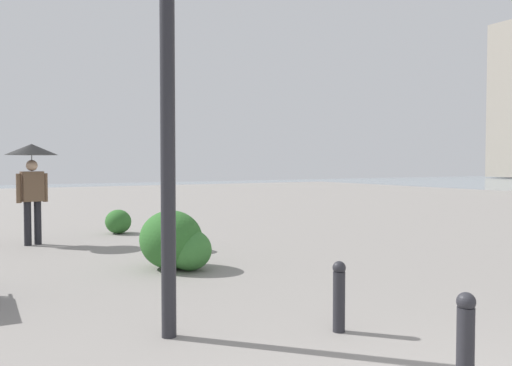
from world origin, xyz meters
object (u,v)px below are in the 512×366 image
at_px(pedestrian, 32,165).
at_px(bollard_mid, 339,295).
at_px(lamppost, 167,30).
at_px(bollard_near, 465,346).

xyz_separation_m(pedestrian, bollard_mid, (-7.34, -1.88, -1.24)).
bearing_deg(lamppost, bollard_near, -151.60).
bearing_deg(pedestrian, bollard_mid, -165.64).
bearing_deg(bollard_mid, pedestrian, 14.36).
distance_m(lamppost, pedestrian, 6.78).
relative_size(pedestrian, bollard_near, 2.63).
xyz_separation_m(bollard_near, bollard_mid, (1.64, -0.23, -0.04)).
bearing_deg(pedestrian, bollard_near, -169.61).
bearing_deg(bollard_near, bollard_mid, -8.08).
height_order(pedestrian, bollard_near, pedestrian).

